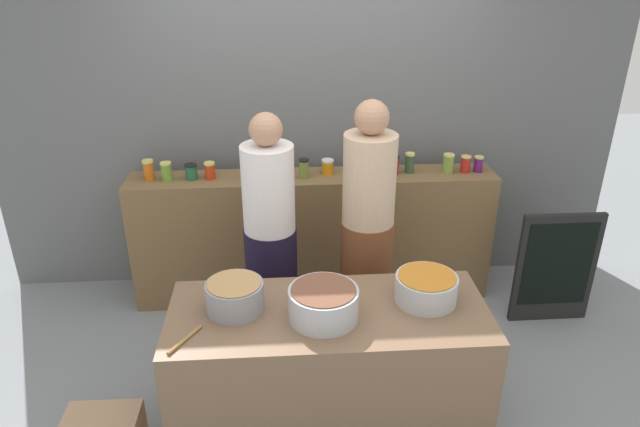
% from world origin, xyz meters
% --- Properties ---
extents(ground, '(12.00, 12.00, 0.00)m').
position_xyz_m(ground, '(0.00, 0.00, 0.00)').
color(ground, gray).
extents(storefront_wall, '(4.80, 0.12, 3.00)m').
position_xyz_m(storefront_wall, '(0.00, 1.45, 1.50)').
color(storefront_wall, slate).
rests_on(storefront_wall, ground).
extents(display_shelf, '(2.70, 0.36, 1.00)m').
position_xyz_m(display_shelf, '(0.00, 1.10, 0.50)').
color(display_shelf, brown).
rests_on(display_shelf, ground).
extents(prep_table, '(1.70, 0.70, 0.79)m').
position_xyz_m(prep_table, '(0.00, -0.30, 0.39)').
color(prep_table, brown).
rests_on(prep_table, ground).
extents(preserve_jar_0, '(0.08, 0.08, 0.15)m').
position_xyz_m(preserve_jar_0, '(-1.17, 1.11, 1.08)').
color(preserve_jar_0, '#CF5E14').
rests_on(preserve_jar_0, display_shelf).
extents(preserve_jar_1, '(0.08, 0.08, 0.14)m').
position_xyz_m(preserve_jar_1, '(-1.04, 1.07, 1.07)').
color(preserve_jar_1, olive).
rests_on(preserve_jar_1, display_shelf).
extents(preserve_jar_2, '(0.09, 0.09, 0.11)m').
position_xyz_m(preserve_jar_2, '(-0.87, 1.09, 1.06)').
color(preserve_jar_2, '#235C3B').
rests_on(preserve_jar_2, display_shelf).
extents(preserve_jar_3, '(0.08, 0.08, 0.13)m').
position_xyz_m(preserve_jar_3, '(-0.74, 1.09, 1.07)').
color(preserve_jar_3, '#BC3313').
rests_on(preserve_jar_3, display_shelf).
extents(preserve_jar_4, '(0.08, 0.08, 0.12)m').
position_xyz_m(preserve_jar_4, '(-0.43, 1.03, 1.06)').
color(preserve_jar_4, maroon).
rests_on(preserve_jar_4, display_shelf).
extents(preserve_jar_5, '(0.09, 0.09, 0.13)m').
position_xyz_m(preserve_jar_5, '(-0.32, 1.06, 1.07)').
color(preserve_jar_5, olive).
rests_on(preserve_jar_5, display_shelf).
extents(preserve_jar_6, '(0.07, 0.07, 0.14)m').
position_xyz_m(preserve_jar_6, '(-0.07, 1.06, 1.07)').
color(preserve_jar_6, olive).
rests_on(preserve_jar_6, display_shelf).
extents(preserve_jar_7, '(0.09, 0.09, 0.11)m').
position_xyz_m(preserve_jar_7, '(0.11, 1.13, 1.06)').
color(preserve_jar_7, orange).
rests_on(preserve_jar_7, display_shelf).
extents(preserve_jar_8, '(0.09, 0.09, 0.14)m').
position_xyz_m(preserve_jar_8, '(0.36, 1.07, 1.07)').
color(preserve_jar_8, '#56184F').
rests_on(preserve_jar_8, display_shelf).
extents(preserve_jar_9, '(0.08, 0.08, 0.11)m').
position_xyz_m(preserve_jar_9, '(0.48, 1.14, 1.06)').
color(preserve_jar_9, gold).
rests_on(preserve_jar_9, display_shelf).
extents(preserve_jar_10, '(0.09, 0.09, 0.14)m').
position_xyz_m(preserve_jar_10, '(0.59, 1.09, 1.07)').
color(preserve_jar_10, '#B21F10').
rests_on(preserve_jar_10, display_shelf).
extents(preserve_jar_11, '(0.07, 0.07, 0.15)m').
position_xyz_m(preserve_jar_11, '(0.72, 1.12, 1.08)').
color(preserve_jar_11, '#304C30').
rests_on(preserve_jar_11, display_shelf).
extents(preserve_jar_12, '(0.08, 0.08, 0.15)m').
position_xyz_m(preserve_jar_12, '(1.00, 1.09, 1.08)').
color(preserve_jar_12, olive).
rests_on(preserve_jar_12, display_shelf).
extents(preserve_jar_13, '(0.07, 0.07, 0.13)m').
position_xyz_m(preserve_jar_13, '(1.13, 1.09, 1.06)').
color(preserve_jar_13, '#B2211C').
rests_on(preserve_jar_13, display_shelf).
extents(preserve_jar_14, '(0.07, 0.07, 0.12)m').
position_xyz_m(preserve_jar_14, '(1.23, 1.10, 1.06)').
color(preserve_jar_14, '#58185C').
rests_on(preserve_jar_14, display_shelf).
extents(cooking_pot_left, '(0.30, 0.30, 0.16)m').
position_xyz_m(cooking_pot_left, '(-0.49, -0.25, 0.87)').
color(cooking_pot_left, gray).
rests_on(cooking_pot_left, prep_table).
extents(cooking_pot_center, '(0.36, 0.36, 0.17)m').
position_xyz_m(cooking_pot_center, '(-0.03, -0.36, 0.87)').
color(cooking_pot_center, '#B7B7BC').
rests_on(cooking_pot_center, prep_table).
extents(cooking_pot_right, '(0.34, 0.34, 0.15)m').
position_xyz_m(cooking_pot_right, '(0.53, -0.24, 0.86)').
color(cooking_pot_right, '#B7B7BC').
rests_on(cooking_pot_right, prep_table).
extents(wooden_spoon, '(0.15, 0.22, 0.02)m').
position_xyz_m(wooden_spoon, '(-0.72, -0.50, 0.80)').
color(wooden_spoon, '#9E703D').
rests_on(wooden_spoon, prep_table).
extents(cook_with_tongs, '(0.34, 0.34, 1.66)m').
position_xyz_m(cook_with_tongs, '(-0.31, 0.45, 0.76)').
color(cook_with_tongs, black).
rests_on(cook_with_tongs, ground).
extents(cook_in_cap, '(0.34, 0.34, 1.72)m').
position_xyz_m(cook_in_cap, '(0.31, 0.44, 0.79)').
color(cook_in_cap, brown).
rests_on(cook_in_cap, ground).
extents(chalkboard_sign, '(0.58, 0.05, 0.86)m').
position_xyz_m(chalkboard_sign, '(1.71, 0.62, 0.43)').
color(chalkboard_sign, black).
rests_on(chalkboard_sign, ground).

